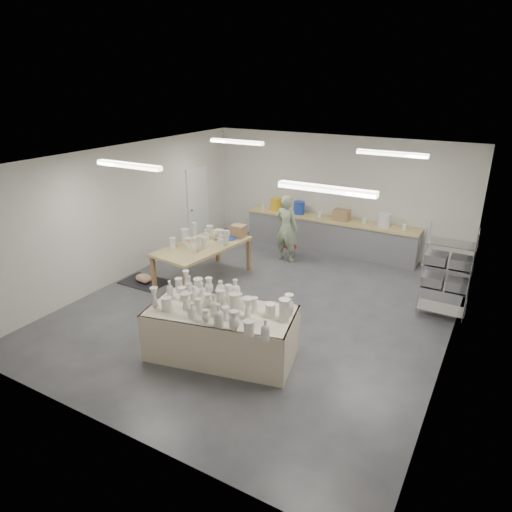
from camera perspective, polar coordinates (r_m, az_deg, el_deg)
The scene contains 9 objects.
room at distance 8.68m, azimuth 0.50°, elevation 6.16°, with size 8.00×8.02×3.00m.
back_counter at distance 12.24m, azimuth 9.11°, elevation 2.79°, with size 4.60×0.60×1.24m.
wire_shelf at distance 9.32m, azimuth 22.74°, elevation -1.89°, with size 0.88×0.48×1.80m.
drying_table at distance 7.60m, azimuth -4.32°, elevation -9.28°, with size 2.58×1.64×1.21m.
work_table at distance 10.34m, azimuth -6.25°, elevation 1.54°, with size 1.39×2.36×1.21m.
rug at distance 10.68m, azimuth -13.80°, elevation -3.17°, with size 1.00×0.70×0.02m, color black.
cat at distance 10.61m, azimuth -13.82°, elevation -2.71°, with size 0.44×0.33×0.18m.
potter at distance 11.36m, azimuth 3.83°, elevation 3.48°, with size 0.62×0.41×1.70m, color #94A882.
red_stool at distance 11.79m, azimuth 4.33°, elevation 1.08°, with size 0.32×0.32×0.29m.
Camera 1 is at (3.96, -7.23, 4.35)m, focal length 32.00 mm.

